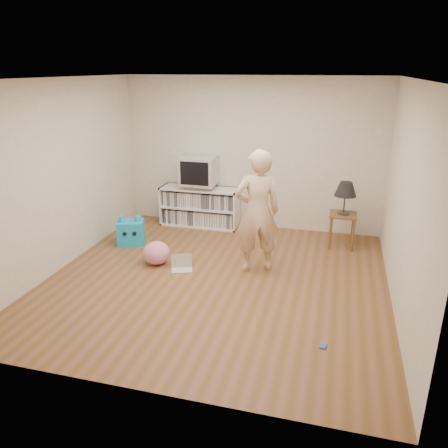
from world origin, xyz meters
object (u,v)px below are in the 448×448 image
dvd_deck (199,186)px  plush_blue (131,232)px  table_lamp (346,190)px  laptop (182,265)px  media_unit (200,206)px  person (257,212)px  crt_tv (199,170)px  side_table (343,222)px  plush_pink (156,253)px

dvd_deck → plush_blue: (-0.81, -1.14, -0.53)m
table_lamp → laptop: table_lamp is taller
media_unit → dvd_deck: 0.39m
person → plush_blue: bearing=-32.8°
dvd_deck → laptop: (0.31, -1.83, -0.68)m
table_lamp → media_unit: bearing=171.2°
media_unit → crt_tv: size_ratio=2.33×
crt_tv → side_table: 2.59m
media_unit → side_table: size_ratio=2.55×
person → laptop: size_ratio=4.80×
person → plush_blue: person is taller
dvd_deck → crt_tv: (0.00, -0.00, 0.29)m
plush_blue → media_unit: bearing=35.3°
table_lamp → plush_pink: (-2.60, -1.37, -0.77)m
side_table → plush_blue: 3.40m
plush_pink → crt_tv: bearing=86.6°
dvd_deck → table_lamp: size_ratio=0.87×
dvd_deck → person: bearing=-49.3°
side_table → person: 1.71m
table_lamp → person: 1.66m
laptop → plush_pink: (-0.42, 0.08, 0.11)m
side_table → plush_pink: bearing=-152.1°
dvd_deck → side_table: bearing=-8.4°
table_lamp → laptop: (-2.18, -1.46, -0.89)m
crt_tv → plush_pink: (-0.10, -1.74, -0.85)m
dvd_deck → plush_blue: size_ratio=0.91×
person → laptop: 1.33m
media_unit → side_table: 2.52m
dvd_deck → plush_pink: dvd_deck is taller
plush_pink → side_table: bearing=27.9°
dvd_deck → person: size_ratio=0.26×
table_lamp → person: person is taller
person → plush_blue: size_ratio=3.48×
dvd_deck → person: person is taller
person → media_unit: bearing=-71.4°
table_lamp → plush_pink: table_lamp is taller
media_unit → dvd_deck: bearing=-90.0°
dvd_deck → plush_pink: size_ratio=1.14×
side_table → table_lamp: bearing=180.0°
side_table → laptop: size_ratio=1.53×
media_unit → plush_pink: bearing=-93.4°
side_table → laptop: side_table is taller
laptop → plush_blue: bearing=127.7°
side_table → table_lamp: (-0.00, 0.00, 0.53)m
dvd_deck → laptop: dvd_deck is taller
crt_tv → person: (1.34, -1.55, -0.16)m
plush_blue → laptop: bearing=-51.1°
media_unit → plush_blue: size_ratio=2.82×
laptop → table_lamp: bearing=12.8°
laptop → person: bearing=-6.2°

